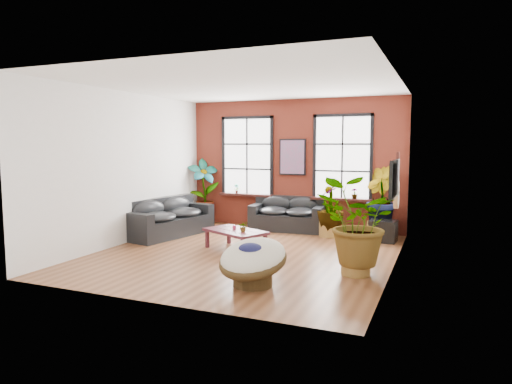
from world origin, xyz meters
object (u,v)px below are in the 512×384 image
at_px(sofa_back, 288,215).
at_px(sofa_left, 168,219).
at_px(coffee_table, 235,232).
at_px(papasan_chair, 253,260).

relative_size(sofa_back, sofa_left, 0.80).
xyz_separation_m(coffee_table, papasan_chair, (1.34, -2.20, 0.04)).
xyz_separation_m(sofa_back, sofa_left, (-2.58, -1.87, 0.02)).
distance_m(sofa_back, papasan_chair, 4.98).
xyz_separation_m(sofa_left, coffee_table, (2.27, -0.81, -0.03)).
height_order(sofa_back, sofa_left, sofa_left).
height_order(sofa_left, coffee_table, sofa_left).
xyz_separation_m(sofa_back, coffee_table, (-0.31, -2.68, -0.02)).
xyz_separation_m(sofa_back, papasan_chair, (1.03, -4.88, 0.02)).
bearing_deg(coffee_table, sofa_left, -174.84).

